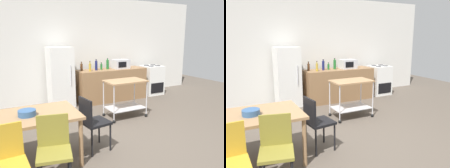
# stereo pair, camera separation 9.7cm
# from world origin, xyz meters

# --- Properties ---
(ground_plane) EXTENTS (12.00, 12.00, 0.00)m
(ground_plane) POSITION_xyz_m (0.00, 0.00, 0.00)
(ground_plane) COLOR brown
(back_wall) EXTENTS (8.40, 0.12, 2.90)m
(back_wall) POSITION_xyz_m (0.00, 3.20, 1.45)
(back_wall) COLOR silver
(back_wall) RESTS_ON ground_plane
(kitchen_counter) EXTENTS (2.00, 0.64, 0.90)m
(kitchen_counter) POSITION_xyz_m (0.90, 2.60, 0.45)
(kitchen_counter) COLOR olive
(kitchen_counter) RESTS_ON ground_plane
(dining_table) EXTENTS (1.50, 0.90, 0.75)m
(dining_table) POSITION_xyz_m (-1.78, 0.14, 0.67)
(dining_table) COLOR #A37A51
(dining_table) RESTS_ON ground_plane
(chair_olive) EXTENTS (0.48, 0.48, 0.89)m
(chair_olive) POSITION_xyz_m (-1.53, -0.51, 0.52)
(chair_olive) COLOR olive
(chair_olive) RESTS_ON ground_plane
(chair_black) EXTENTS (0.45, 0.45, 0.89)m
(chair_black) POSITION_xyz_m (-0.78, 0.09, 0.52)
(chair_black) COLOR black
(chair_black) RESTS_ON ground_plane
(chair_mustard) EXTENTS (0.42, 0.42, 0.89)m
(chair_mustard) POSITION_xyz_m (-2.05, -0.57, 0.52)
(chair_mustard) COLOR gold
(chair_mustard) RESTS_ON ground_plane
(stove_oven) EXTENTS (0.60, 0.61, 0.92)m
(stove_oven) POSITION_xyz_m (2.35, 2.62, 0.45)
(stove_oven) COLOR white
(stove_oven) RESTS_ON ground_plane
(refrigerator) EXTENTS (0.60, 0.63, 1.55)m
(refrigerator) POSITION_xyz_m (-0.55, 2.70, 0.78)
(refrigerator) COLOR white
(refrigerator) RESTS_ON ground_plane
(kitchen_cart) EXTENTS (0.91, 0.57, 0.85)m
(kitchen_cart) POSITION_xyz_m (0.51, 1.20, 0.57)
(kitchen_cart) COLOR #A37A51
(kitchen_cart) RESTS_ON ground_plane
(bottle_hot_sauce) EXTENTS (0.07, 0.07, 0.24)m
(bottle_hot_sauce) POSITION_xyz_m (0.03, 2.69, 1.00)
(bottle_hot_sauce) COLOR #4C2D19
(bottle_hot_sauce) RESTS_ON kitchen_counter
(bottle_sparkling_water) EXTENTS (0.06, 0.06, 0.27)m
(bottle_sparkling_water) POSITION_xyz_m (0.20, 2.50, 1.01)
(bottle_sparkling_water) COLOR gold
(bottle_sparkling_water) RESTS_ON kitchen_counter
(bottle_soy_sauce) EXTENTS (0.07, 0.07, 0.30)m
(bottle_soy_sauce) POSITION_xyz_m (0.42, 2.59, 1.03)
(bottle_soy_sauce) COLOR navy
(bottle_soy_sauce) RESTS_ON kitchen_counter
(bottle_soda) EXTENTS (0.06, 0.06, 0.20)m
(bottle_soda) POSITION_xyz_m (0.59, 2.63, 0.98)
(bottle_soda) COLOR #1E6628
(bottle_soda) RESTS_ON kitchen_counter
(bottle_sesame_oil) EXTENTS (0.07, 0.07, 0.31)m
(bottle_sesame_oil) POSITION_xyz_m (0.79, 2.63, 1.03)
(bottle_sesame_oil) COLOR #1E6628
(bottle_sesame_oil) RESTS_ON kitchen_counter
(microwave) EXTENTS (0.46, 0.35, 0.26)m
(microwave) POSITION_xyz_m (1.19, 2.59, 1.03)
(microwave) COLOR silver
(microwave) RESTS_ON kitchen_counter
(fruit_bowl) EXTENTS (0.24, 0.24, 0.08)m
(fruit_bowl) POSITION_xyz_m (-1.73, 0.11, 0.79)
(fruit_bowl) COLOR #33598C
(fruit_bowl) RESTS_ON dining_table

